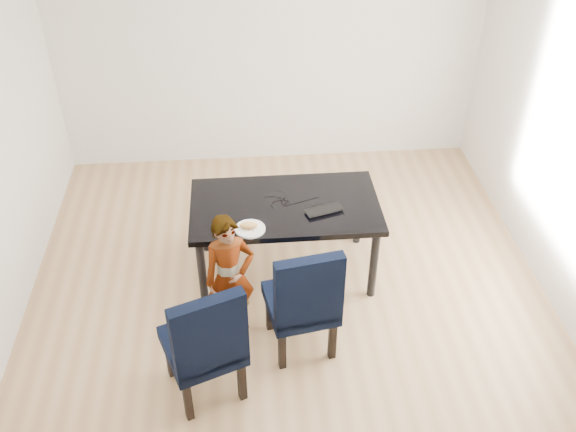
{
  "coord_description": "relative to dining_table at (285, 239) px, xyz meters",
  "views": [
    {
      "loc": [
        -0.34,
        -3.87,
        3.93
      ],
      "look_at": [
        0.0,
        0.2,
        0.85
      ],
      "focal_mm": 40.0,
      "sensor_mm": 36.0,
      "label": 1
    }
  ],
  "objects": [
    {
      "name": "floor",
      "position": [
        0.0,
        -0.5,
        -0.38
      ],
      "size": [
        4.5,
        5.0,
        0.01
      ],
      "primitive_type": "cube",
      "color": "tan",
      "rests_on": "ground"
    },
    {
      "name": "wall_back",
      "position": [
        0.0,
        2.0,
        0.98
      ],
      "size": [
        4.5,
        0.01,
        2.7
      ],
      "primitive_type": "cube",
      "color": "silver",
      "rests_on": "ground"
    },
    {
      "name": "dining_table",
      "position": [
        0.0,
        0.0,
        0.0
      ],
      "size": [
        1.6,
        0.9,
        0.75
      ],
      "primitive_type": "cube",
      "color": "black",
      "rests_on": "floor"
    },
    {
      "name": "chair_left",
      "position": [
        -0.69,
        -1.24,
        0.16
      ],
      "size": [
        0.67,
        0.68,
        1.07
      ],
      "primitive_type": "cube",
      "rotation": [
        0.0,
        0.0,
        0.36
      ],
      "color": "black",
      "rests_on": "floor"
    },
    {
      "name": "chair_right",
      "position": [
        0.05,
        -0.87,
        0.15
      ],
      "size": [
        0.59,
        0.6,
        1.05
      ],
      "primitive_type": "cube",
      "rotation": [
        0.0,
        0.0,
        0.17
      ],
      "color": "black",
      "rests_on": "floor"
    },
    {
      "name": "child",
      "position": [
        -0.49,
        -0.65,
        0.18
      ],
      "size": [
        0.46,
        0.36,
        1.11
      ],
      "primitive_type": "imported",
      "rotation": [
        0.0,
        0.0,
        0.26
      ],
      "color": "orange",
      "rests_on": "floor"
    },
    {
      "name": "plate",
      "position": [
        -0.31,
        -0.32,
        0.38
      ],
      "size": [
        0.32,
        0.32,
        0.01
      ],
      "primitive_type": "cylinder",
      "rotation": [
        0.0,
        0.0,
        -0.35
      ],
      "color": "silver",
      "rests_on": "dining_table"
    },
    {
      "name": "sandwich",
      "position": [
        -0.32,
        -0.32,
        0.42
      ],
      "size": [
        0.15,
        0.09,
        0.06
      ],
      "primitive_type": "ellipsoid",
      "rotation": [
        0.0,
        0.0,
        -0.17
      ],
      "color": "#C08E44",
      "rests_on": "plate"
    },
    {
      "name": "laptop",
      "position": [
        0.3,
        -0.09,
        0.39
      ],
      "size": [
        0.37,
        0.29,
        0.03
      ],
      "primitive_type": "imported",
      "rotation": [
        0.0,
        0.0,
        3.44
      ],
      "color": "black",
      "rests_on": "dining_table"
    },
    {
      "name": "cable_tangle",
      "position": [
        -0.04,
        0.01,
        0.38
      ],
      "size": [
        0.19,
        0.19,
        0.01
      ],
      "primitive_type": "torus",
      "rotation": [
        0.0,
        0.0,
        0.17
      ],
      "color": "black",
      "rests_on": "dining_table"
    }
  ]
}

